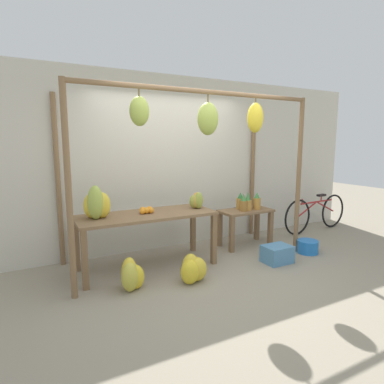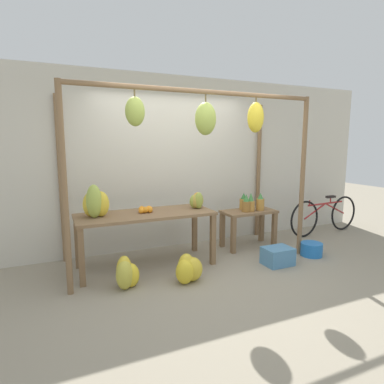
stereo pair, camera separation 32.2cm
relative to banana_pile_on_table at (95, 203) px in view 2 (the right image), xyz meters
name	(u,v)px [view 2 (the right image)]	position (x,y,z in m)	size (l,w,h in m)	color
ground_plane	(207,275)	(1.31, -0.65, -0.96)	(20.00, 20.00, 0.00)	gray
shop_wall_back	(170,163)	(1.31, 0.73, 0.44)	(8.00, 0.08, 2.80)	beige
stall_awning	(197,140)	(1.34, -0.28, 0.81)	(3.46, 1.30, 2.40)	brown
display_table_main	(146,220)	(0.66, -0.02, -0.29)	(1.88, 0.74, 0.77)	brown
display_table_side	(249,219)	(2.46, 0.12, -0.48)	(0.89, 0.46, 0.62)	brown
banana_pile_on_table	(95,203)	(0.00, 0.00, 0.00)	(0.38, 0.38, 0.44)	gold
orange_pile	(146,210)	(0.68, 0.00, -0.14)	(0.23, 0.16, 0.09)	orange
pineapple_cluster	(250,203)	(2.47, 0.10, -0.21)	(0.41, 0.29, 0.31)	#B27F38
banana_pile_ground_left	(126,274)	(0.25, -0.61, -0.78)	(0.34, 0.34, 0.40)	yellow
banana_pile_ground_right	(188,269)	(1.00, -0.74, -0.79)	(0.41, 0.32, 0.36)	gold
fruit_crate_white	(278,256)	(2.40, -0.74, -0.83)	(0.41, 0.31, 0.25)	#4C84B2
blue_bucket	(311,249)	(3.12, -0.65, -0.85)	(0.33, 0.33, 0.20)	blue
parked_bicycle	(325,215)	(4.25, 0.20, -0.60)	(1.76, 0.16, 0.73)	black
papaya_pile	(197,201)	(1.45, -0.01, -0.07)	(0.26, 0.24, 0.25)	#B2993D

